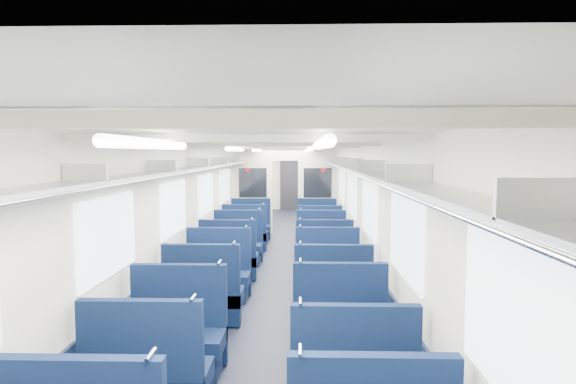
% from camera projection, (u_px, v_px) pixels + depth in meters
% --- Properties ---
extents(floor, '(2.80, 18.00, 0.01)m').
position_uv_depth(floor, '(280.00, 261.00, 9.73)').
color(floor, black).
rests_on(floor, ground).
extents(ceiling, '(2.80, 18.00, 0.01)m').
position_uv_depth(ceiling, '(280.00, 146.00, 9.53)').
color(ceiling, white).
rests_on(ceiling, wall_left).
extents(wall_left, '(0.02, 18.00, 2.35)m').
position_uv_depth(wall_left, '(211.00, 204.00, 9.67)').
color(wall_left, beige).
rests_on(wall_left, floor).
extents(dado_left, '(0.03, 17.90, 0.70)m').
position_uv_depth(dado_left, '(212.00, 244.00, 9.73)').
color(dado_left, '#0F1A34').
rests_on(dado_left, floor).
extents(wall_right, '(0.02, 18.00, 2.35)m').
position_uv_depth(wall_right, '(349.00, 204.00, 9.59)').
color(wall_right, beige).
rests_on(wall_right, floor).
extents(dado_right, '(0.03, 17.90, 0.70)m').
position_uv_depth(dado_right, '(348.00, 245.00, 9.66)').
color(dado_right, '#0F1A34').
rests_on(dado_right, floor).
extents(wall_far, '(2.80, 0.02, 2.35)m').
position_uv_depth(wall_far, '(290.00, 179.00, 18.60)').
color(wall_far, beige).
rests_on(wall_far, floor).
extents(luggage_rack_left, '(0.36, 17.40, 0.18)m').
position_uv_depth(luggage_rack_left, '(220.00, 164.00, 9.60)').
color(luggage_rack_left, '#B2B5BA').
rests_on(luggage_rack_left, wall_left).
extents(luggage_rack_right, '(0.36, 17.40, 0.18)m').
position_uv_depth(luggage_rack_right, '(340.00, 164.00, 9.53)').
color(luggage_rack_right, '#B2B5BA').
rests_on(luggage_rack_right, wall_right).
extents(windows, '(2.78, 15.60, 0.75)m').
position_uv_depth(windows, '(279.00, 194.00, 9.16)').
color(windows, white).
rests_on(windows, wall_left).
extents(ceiling_fittings, '(2.70, 16.06, 0.11)m').
position_uv_depth(ceiling_fittings, '(279.00, 148.00, 9.28)').
color(ceiling_fittings, beige).
rests_on(ceiling_fittings, ceiling).
extents(end_door, '(0.75, 0.06, 2.00)m').
position_uv_depth(end_door, '(290.00, 184.00, 18.55)').
color(end_door, black).
rests_on(end_door, floor).
extents(bulkhead, '(2.80, 0.10, 2.35)m').
position_uv_depth(bulkhead, '(285.00, 189.00, 12.93)').
color(bulkhead, beige).
rests_on(bulkhead, floor).
extents(seat_4, '(0.98, 0.54, 1.10)m').
position_uv_depth(seat_4, '(148.00, 382.00, 3.88)').
color(seat_4, '#0D1C3F').
rests_on(seat_4, floor).
extents(seat_6, '(0.98, 0.54, 1.10)m').
position_uv_depth(seat_6, '(177.00, 339.00, 4.80)').
color(seat_6, '#0D1C3F').
rests_on(seat_6, floor).
extents(seat_7, '(0.98, 0.54, 1.10)m').
position_uv_depth(seat_7, '(341.00, 336.00, 4.86)').
color(seat_7, '#0D1C3F').
rests_on(seat_7, floor).
extents(seat_8, '(0.98, 0.54, 1.10)m').
position_uv_depth(seat_8, '(204.00, 298.00, 6.14)').
color(seat_8, '#0D1C3F').
rests_on(seat_8, floor).
extents(seat_9, '(0.98, 0.54, 1.10)m').
position_uv_depth(seat_9, '(333.00, 299.00, 6.11)').
color(seat_9, '#0D1C3F').
rests_on(seat_9, floor).
extents(seat_10, '(0.98, 0.54, 1.10)m').
position_uv_depth(seat_10, '(218.00, 277.00, 7.18)').
color(seat_10, '#0D1C3F').
rests_on(seat_10, floor).
extents(seat_11, '(0.98, 0.54, 1.10)m').
position_uv_depth(seat_11, '(328.00, 276.00, 7.23)').
color(seat_11, '#0D1C3F').
rests_on(seat_11, floor).
extents(seat_12, '(0.98, 0.54, 1.10)m').
position_uv_depth(seat_12, '(229.00, 260.00, 8.30)').
color(seat_12, '#0D1C3F').
rests_on(seat_12, floor).
extents(seat_13, '(0.98, 0.54, 1.10)m').
position_uv_depth(seat_13, '(324.00, 260.00, 8.32)').
color(seat_13, '#0D1C3F').
rests_on(seat_13, floor).
extents(seat_14, '(0.98, 0.54, 1.10)m').
position_uv_depth(seat_14, '(238.00, 247.00, 9.46)').
color(seat_14, '#0D1C3F').
rests_on(seat_14, floor).
extents(seat_15, '(0.98, 0.54, 1.10)m').
position_uv_depth(seat_15, '(321.00, 248.00, 9.42)').
color(seat_15, '#0D1C3F').
rests_on(seat_15, floor).
extents(seat_16, '(0.98, 0.54, 1.10)m').
position_uv_depth(seat_16, '(245.00, 236.00, 10.72)').
color(seat_16, '#0D1C3F').
rests_on(seat_16, floor).
extents(seat_17, '(0.98, 0.54, 1.10)m').
position_uv_depth(seat_17, '(319.00, 238.00, 10.51)').
color(seat_17, '#0D1C3F').
rests_on(seat_17, floor).
extents(seat_18, '(0.98, 0.54, 1.10)m').
position_uv_depth(seat_18, '(250.00, 228.00, 11.86)').
color(seat_18, '#0D1C3F').
rests_on(seat_18, floor).
extents(seat_19, '(0.98, 0.54, 1.10)m').
position_uv_depth(seat_19, '(317.00, 228.00, 11.84)').
color(seat_19, '#0D1C3F').
rests_on(seat_19, floor).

